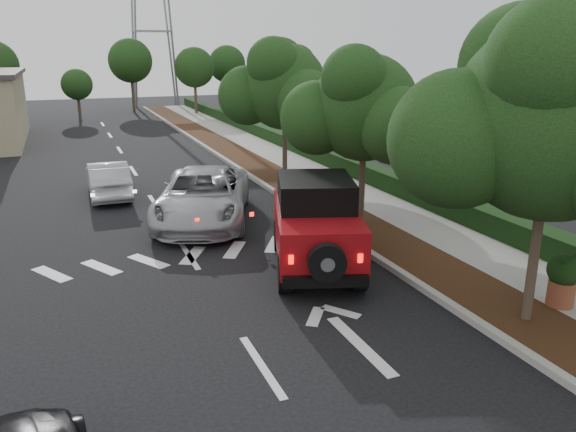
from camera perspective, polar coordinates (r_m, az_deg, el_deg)
ground at (r=10.41m, az=-2.69°, el=-14.99°), size 120.00×120.00×0.00m
curb at (r=22.37m, az=-1.76°, el=2.73°), size 0.20×70.00×0.15m
planting_strip at (r=22.72m, az=0.61°, el=2.93°), size 1.80×70.00×0.12m
sidewalk at (r=23.50m, az=4.90°, el=3.33°), size 2.00×70.00×0.12m
hedge at (r=24.07m, az=7.91°, el=4.38°), size 0.80×70.00×0.80m
transmission_tower at (r=57.34m, az=-13.17°, el=10.78°), size 7.00×4.00×28.00m
street_tree_near at (r=12.79m, az=22.94°, el=-10.01°), size 3.80×3.80×5.92m
street_tree_mid at (r=17.97m, az=7.34°, el=-1.15°), size 3.20×3.20×5.32m
street_tree_far at (r=23.64m, az=-0.32°, el=3.32°), size 3.40×3.40×5.62m
red_jeep at (r=14.39m, az=2.78°, el=-0.65°), size 3.23×4.74×2.32m
silver_suv_ahead at (r=18.48m, az=-8.61°, el=2.00°), size 4.69×6.63×1.68m
silver_sedan_oncoming at (r=22.46m, az=-17.79°, el=3.57°), size 1.46×4.11×1.35m
terracotta_planter at (r=13.39m, az=26.20°, el=-5.35°), size 0.71×0.71×1.23m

